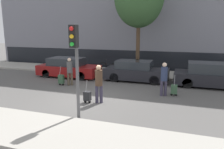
{
  "coord_description": "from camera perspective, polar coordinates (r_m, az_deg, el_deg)",
  "views": [
    {
      "loc": [
        4.35,
        -9.4,
        3.39
      ],
      "look_at": [
        0.58,
        1.8,
        0.95
      ],
      "focal_mm": 35.0,
      "sensor_mm": 36.0,
      "label": 1
    }
  ],
  "objects": [
    {
      "name": "ground_plane",
      "position": [
        10.9,
        -5.94,
        -6.52
      ],
      "size": [
        80.0,
        80.0,
        0.0
      ],
      "primitive_type": "plane",
      "color": "#565451"
    },
    {
      "name": "sidewalk_near",
      "position": [
        7.87,
        -17.67,
        -13.93
      ],
      "size": [
        28.0,
        2.5,
        0.12
      ],
      "color": "#A39E93",
      "rests_on": "ground_plane"
    },
    {
      "name": "sidewalk_far",
      "position": [
        17.3,
        3.7,
        0.53
      ],
      "size": [
        28.0,
        3.0,
        0.12
      ],
      "color": "#A39E93",
      "rests_on": "ground_plane"
    },
    {
      "name": "parked_car_0",
      "position": [
        16.25,
        -11.31,
        1.72
      ],
      "size": [
        4.48,
        1.86,
        1.38
      ],
      "color": "maroon",
      "rests_on": "ground_plane"
    },
    {
      "name": "parked_car_1",
      "position": [
        14.71,
        6.22,
        0.81
      ],
      "size": [
        4.22,
        1.73,
        1.36
      ],
      "color": "black",
      "rests_on": "ground_plane"
    },
    {
      "name": "parked_car_2",
      "position": [
        14.36,
        24.22,
        -0.28
      ],
      "size": [
        4.22,
        1.84,
        1.46
      ],
      "color": "black",
      "rests_on": "ground_plane"
    },
    {
      "name": "pedestrian_left",
      "position": [
        13.62,
        -10.98,
        1.2
      ],
      "size": [
        0.34,
        0.34,
        1.7
      ],
      "rotation": [
        0.0,
        0.0,
        0.34
      ],
      "color": "#4C4233",
      "rests_on": "ground_plane"
    },
    {
      "name": "trolley_left",
      "position": [
        13.84,
        -13.13,
        -1.19
      ],
      "size": [
        0.34,
        0.29,
        1.2
      ],
      "color": "#335138",
      "rests_on": "ground_plane"
    },
    {
      "name": "pedestrian_center",
      "position": [
        10.12,
        -3.46,
        -1.84
      ],
      "size": [
        0.34,
        0.34,
        1.8
      ],
      "rotation": [
        0.0,
        0.0,
        0.34
      ],
      "color": "#383347",
      "rests_on": "ground_plane"
    },
    {
      "name": "trolley_center",
      "position": [
        10.34,
        -6.48,
        -5.6
      ],
      "size": [
        0.34,
        0.29,
        1.09
      ],
      "color": "#262628",
      "rests_on": "ground_plane"
    },
    {
      "name": "pedestrian_right",
      "position": [
        11.5,
        13.44,
        -0.66
      ],
      "size": [
        0.34,
        0.34,
        1.75
      ],
      "rotation": [
        0.0,
        0.0,
        3.47
      ],
      "color": "#383347",
      "rests_on": "ground_plane"
    },
    {
      "name": "trolley_right",
      "position": [
        11.79,
        15.9,
        -3.73
      ],
      "size": [
        0.34,
        0.29,
        1.13
      ],
      "color": "#335138",
      "rests_on": "ground_plane"
    },
    {
      "name": "traffic_light",
      "position": [
        8.04,
        -9.59,
        5.45
      ],
      "size": [
        0.28,
        0.47,
        3.55
      ],
      "color": "#515154",
      "rests_on": "ground_plane"
    },
    {
      "name": "parked_bicycle",
      "position": [
        17.43,
        -0.87,
        2.08
      ],
      "size": [
        1.77,
        0.06,
        0.96
      ],
      "color": "black",
      "rests_on": "sidewalk_far"
    }
  ]
}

